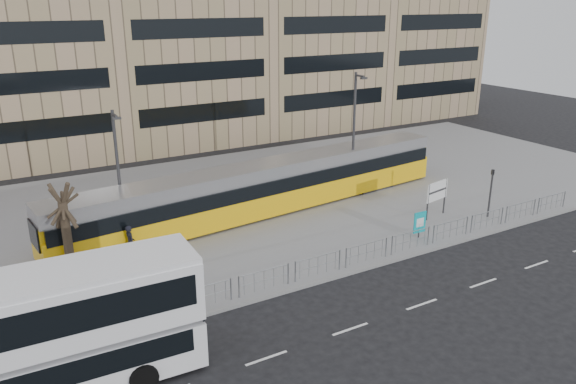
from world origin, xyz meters
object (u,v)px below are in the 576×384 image
station_sign (437,192)px  traffic_light_west (113,278)px  traffic_light_east (491,187)px  ad_panel (420,223)px  lamp_post_west (118,170)px  pedestrian (130,243)px  double_decker_bus (29,336)px  tram (266,188)px  lamp_post_east (354,130)px  bare_tree (59,179)px

station_sign → traffic_light_west: size_ratio=0.75×
station_sign → traffic_light_east: 3.34m
ad_panel → lamp_post_west: bearing=151.5°
pedestrian → traffic_light_east: bearing=-109.9°
double_decker_bus → tram: bearing=39.8°
double_decker_bus → lamp_post_east: bearing=30.0°
double_decker_bus → traffic_light_east: 27.05m
pedestrian → bare_tree: 5.13m
tram → lamp_post_west: bearing=171.4°
ad_panel → traffic_light_west: (-17.16, -0.04, 1.06)m
tram → traffic_light_east: size_ratio=8.95×
ad_panel → lamp_post_west: (-14.57, 8.48, 3.14)m
traffic_light_east → lamp_post_east: bearing=137.5°
traffic_light_west → lamp_post_east: bearing=32.7°
ad_panel → pedestrian: (-15.03, 5.40, 0.05)m
tram → lamp_post_west: size_ratio=3.76×
bare_tree → pedestrian: bearing=7.9°
station_sign → pedestrian: 18.53m
pedestrian → lamp_post_east: size_ratio=0.23×
tram → traffic_light_west: 14.09m
station_sign → traffic_light_west: 20.43m
pedestrian → lamp_post_east: lamp_post_east is taller
pedestrian → traffic_light_west: traffic_light_west is taller
double_decker_bus → lamp_post_east: size_ratio=1.37×
tram → ad_panel: (5.63, -8.05, -0.71)m
station_sign → lamp_post_west: 19.06m
pedestrian → lamp_post_west: bearing=-14.8°
station_sign → lamp_post_east: bearing=97.7°
traffic_light_west → traffic_light_east: 23.19m
traffic_light_east → lamp_post_west: lamp_post_west is taller
double_decker_bus → pedestrian: bearing=59.7°
double_decker_bus → tram: size_ratio=0.42×
traffic_light_west → lamp_post_west: lamp_post_west is taller
double_decker_bus → ad_panel: bearing=12.0°
double_decker_bus → traffic_light_west: size_ratio=3.73×
double_decker_bus → ad_panel: size_ratio=7.38×
station_sign → lamp_post_west: (-17.73, 6.53, 2.45)m
lamp_post_west → traffic_light_west: bearing=-106.9°
ad_panel → bare_tree: bare_tree is taller
ad_panel → pedestrian: pedestrian is taller
lamp_post_west → lamp_post_east: (15.68, -0.53, 0.55)m
double_decker_bus → station_sign: double_decker_bus is taller
station_sign → traffic_light_west: traffic_light_west is taller
lamp_post_east → double_decker_bus: bearing=-152.3°
traffic_light_east → lamp_post_east: size_ratio=0.37×
tram → pedestrian: tram is taller
lamp_post_east → traffic_light_east: bearing=-57.4°
lamp_post_west → bare_tree: 5.07m
ad_panel → lamp_post_east: (1.11, 7.95, 3.69)m
lamp_post_east → bare_tree: 19.45m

